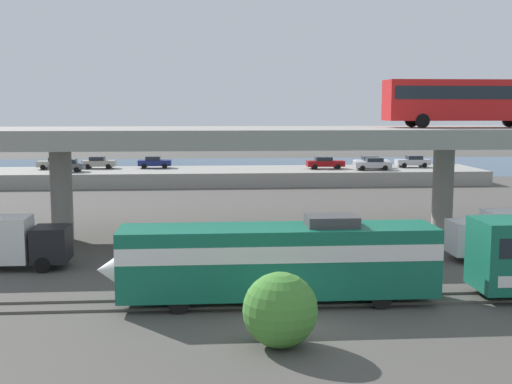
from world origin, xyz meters
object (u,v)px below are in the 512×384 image
(parked_car_1, at_px, (325,163))
(parked_car_4, at_px, (371,162))
(train_locomotive, at_px, (263,258))
(parked_car_3, at_px, (67,165))
(service_truck_west, at_px, (5,241))
(transit_bus_on_overpass, at_px, (468,99))
(parked_car_7, at_px, (56,163))
(parked_car_6, at_px, (413,161))
(parked_car_0, at_px, (99,162))
(service_truck_east, at_px, (509,234))
(parked_car_5, at_px, (154,162))
(parked_car_2, at_px, (373,164))

(parked_car_1, xyz_separation_m, parked_car_4, (6.03, 0.55, -0.00))
(train_locomotive, height_order, parked_car_3, train_locomotive)
(service_truck_west, bearing_deg, parked_car_3, 96.77)
(transit_bus_on_overpass, relative_size, parked_car_3, 2.95)
(parked_car_1, bearing_deg, parked_car_4, 5.22)
(transit_bus_on_overpass, relative_size, parked_car_7, 2.68)
(parked_car_6, bearing_deg, transit_bus_on_overpass, 78.03)
(parked_car_0, distance_m, parked_car_3, 5.18)
(transit_bus_on_overpass, height_order, parked_car_6, transit_bus_on_overpass)
(parked_car_0, bearing_deg, parked_car_1, -5.09)
(parked_car_1, bearing_deg, parked_car_3, -176.89)
(parked_car_3, height_order, parked_car_4, same)
(parked_car_0, distance_m, parked_car_6, 39.92)
(transit_bus_on_overpass, height_order, parked_car_4, transit_bus_on_overpass)
(parked_car_3, bearing_deg, service_truck_east, 130.16)
(parked_car_1, height_order, parked_car_7, same)
(service_truck_east, bearing_deg, parked_car_6, -100.46)
(service_truck_west, distance_m, service_truck_east, 29.87)
(transit_bus_on_overpass, distance_m, parked_car_0, 49.59)
(parked_car_1, height_order, parked_car_5, same)
(transit_bus_on_overpass, xyz_separation_m, parked_car_6, (7.53, 35.54, -7.40))
(transit_bus_on_overpass, distance_m, service_truck_west, 32.72)
(service_truck_west, xyz_separation_m, parked_car_6, (38.01, 44.11, 0.85))
(service_truck_east, bearing_deg, parked_car_3, -49.84)
(service_truck_west, height_order, parked_car_4, parked_car_4)
(parked_car_6, bearing_deg, train_locomotive, 65.32)
(train_locomotive, bearing_deg, service_truck_west, -28.89)
(service_truck_west, xyz_separation_m, parked_car_2, (31.93, 40.82, 0.85))
(train_locomotive, xyz_separation_m, parked_car_2, (17.77, 48.63, 0.29))
(train_locomotive, bearing_deg, parked_car_4, -109.62)
(service_truck_west, relative_size, parked_car_5, 1.65)
(parked_car_3, xyz_separation_m, parked_car_5, (9.94, 4.31, 0.00))
(parked_car_1, relative_size, parked_car_2, 1.03)
(transit_bus_on_overpass, relative_size, parked_car_1, 2.58)
(parked_car_7, bearing_deg, parked_car_4, 177.89)
(parked_car_3, relative_size, parked_car_4, 0.94)
(train_locomotive, height_order, transit_bus_on_overpass, transit_bus_on_overpass)
(parked_car_7, bearing_deg, train_locomotive, 111.86)
(parked_car_2, bearing_deg, parked_car_5, -9.90)
(train_locomotive, xyz_separation_m, parked_car_4, (18.27, 51.25, 0.29))
(service_truck_west, bearing_deg, parked_car_7, 98.84)
(service_truck_west, xyz_separation_m, parked_car_0, (-1.88, 45.41, 0.85))
(transit_bus_on_overpass, distance_m, parked_car_1, 35.34)
(transit_bus_on_overpass, height_order, parked_car_7, transit_bus_on_overpass)
(parked_car_4, height_order, parked_car_7, same)
(parked_car_5, height_order, parked_car_6, same)
(parked_car_1, bearing_deg, parked_car_7, 176.57)
(parked_car_0, relative_size, parked_car_7, 0.92)
(parked_car_2, bearing_deg, parked_car_4, -100.68)
(parked_car_6, bearing_deg, service_truck_east, 79.54)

